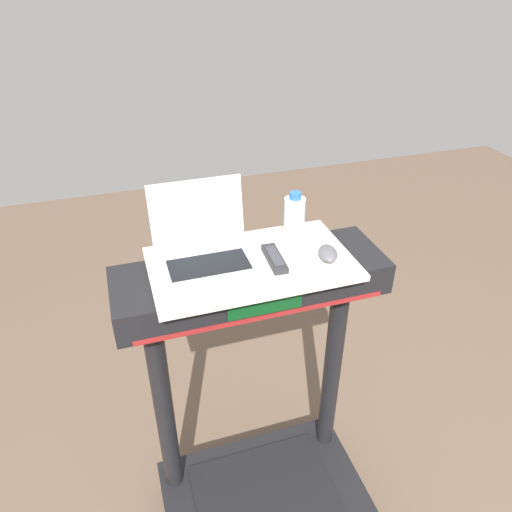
# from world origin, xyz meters

# --- Properties ---
(desk_board) EXTENTS (0.65, 0.38, 0.02)m
(desk_board) POSITION_xyz_m (0.00, 0.70, 1.16)
(desk_board) COLOR beige
(desk_board) RESTS_ON treadmill_base
(laptop) EXTENTS (0.30, 0.26, 0.24)m
(laptop) POSITION_xyz_m (-0.14, 0.75, 1.22)
(laptop) COLOR #B7B7BC
(laptop) RESTS_ON desk_board
(computer_mouse) EXTENTS (0.08, 0.11, 0.03)m
(computer_mouse) POSITION_xyz_m (0.24, 0.64, 1.19)
(computer_mouse) COLOR #4C4C51
(computer_mouse) RESTS_ON desk_board
(water_bottle) EXTENTS (0.07, 0.07, 0.19)m
(water_bottle) POSITION_xyz_m (0.17, 0.76, 1.26)
(water_bottle) COLOR silver
(water_bottle) RESTS_ON desk_board
(tv_remote) EXTENTS (0.05, 0.16, 0.02)m
(tv_remote) POSITION_xyz_m (0.07, 0.68, 1.18)
(tv_remote) COLOR #232326
(tv_remote) RESTS_ON desk_board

